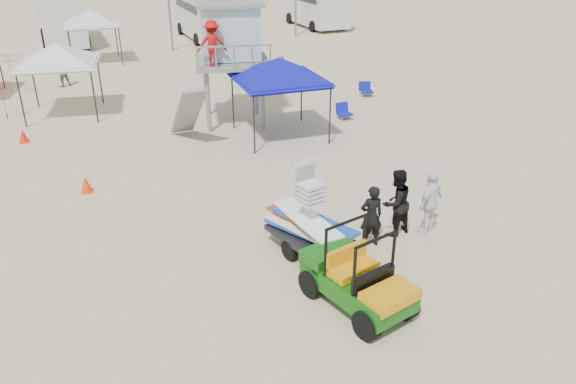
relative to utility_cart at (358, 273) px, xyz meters
name	(u,v)px	position (x,y,z in m)	size (l,w,h in m)	color
ground	(324,313)	(-0.70, 0.09, -0.83)	(140.00, 140.00, 0.00)	beige
utility_cart	(358,273)	(0.00, 0.00, 0.00)	(1.66, 2.54, 1.77)	#0E550D
surf_trailer	(309,221)	(0.00, 2.33, 0.01)	(1.69, 2.52, 2.05)	black
man_left	(371,216)	(1.52, 2.03, -0.03)	(0.58, 0.38, 1.59)	black
man_mid	(396,203)	(2.37, 2.28, 0.05)	(0.85, 0.66, 1.75)	black
man_right	(430,202)	(3.22, 2.03, 0.01)	(0.98, 0.41, 1.68)	white
lifeguard_tower	(228,37)	(1.37, 12.46, 2.47)	(3.35, 3.35, 4.43)	gray
canopy_blue	(279,62)	(2.49, 10.14, 1.92)	(3.10, 3.10, 3.30)	black
canopy_white_a	(55,47)	(-4.60, 15.99, 1.93)	(3.31, 3.31, 3.30)	black
canopy_white_c	(90,12)	(-2.39, 25.54, 1.91)	(2.87, 2.87, 3.28)	black
umbrella_a	(4,100)	(-6.84, 16.27, -0.04)	(1.72, 1.76, 1.58)	red
umbrella_b	(12,74)	(-6.57, 20.09, 0.13)	(2.09, 2.13, 1.91)	gold
cone_near	(86,184)	(-4.56, 7.91, -0.58)	(0.34, 0.34, 0.50)	#FF3908
cone_far	(23,136)	(-6.25, 13.14, -0.58)	(0.34, 0.34, 0.50)	#F82407
beach_chair_b	(343,111)	(5.63, 11.03, -0.51)	(0.55, 0.59, 0.64)	#1014B1
beach_chair_c	(366,89)	(8.15, 13.57, -0.51)	(0.69, 0.75, 0.64)	#0D1593
rv_mid_left	(61,16)	(-3.71, 31.58, 0.97)	(2.65, 6.50, 3.25)	silver
rv_mid_right	(205,11)	(5.29, 30.08, 0.97)	(2.64, 7.00, 3.25)	silver
rv_far_right	(316,2)	(14.29, 31.58, 0.97)	(2.64, 6.60, 3.25)	silver
distant_beachgoers	(163,71)	(0.01, 18.70, -0.06)	(10.43, 5.16, 1.55)	#54844F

